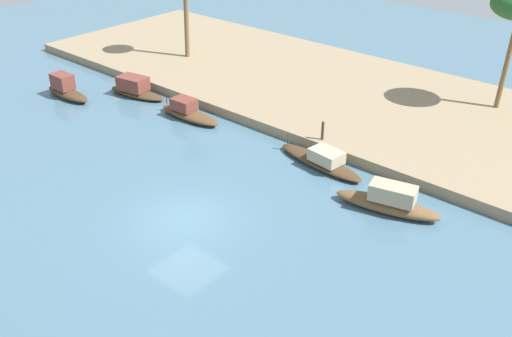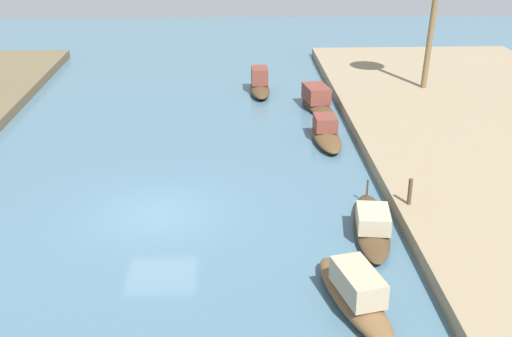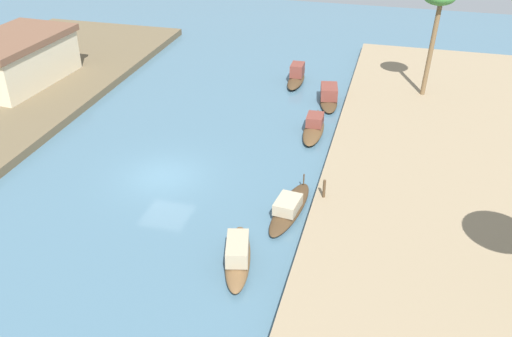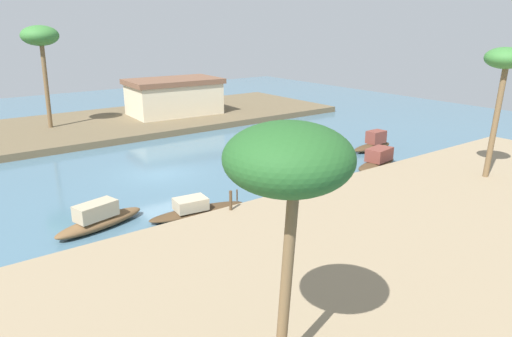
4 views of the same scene
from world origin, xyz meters
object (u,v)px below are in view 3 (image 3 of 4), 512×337
Objects in this scene: sampan_with_red_awning at (314,128)px; sampan_upstream_small at (238,255)px; palm_tree_left_far at (439,2)px; riverside_building at (16,59)px; sampan_near_left_bank at (289,207)px; sampan_foreground at (329,96)px; mooring_post at (324,189)px; sampan_with_tall_canopy at (296,77)px.

sampan_upstream_small is at bearing 173.80° from sampan_with_red_awning.
palm_tree_left_far is 28.39m from riverside_building.
sampan_with_red_awning reaches higher than sampan_near_left_bank.
riverside_building is (14.41, 20.26, 1.70)m from sampan_upstream_small.
riverside_building is (1.61, 21.25, 1.80)m from sampan_with_red_awning.
riverside_building is (-3.14, 21.43, 1.71)m from sampan_foreground.
sampan_upstream_small is at bearing 152.03° from mooring_post.
mooring_post reaches higher than sampan_near_left_bank.
mooring_post is at bearing -47.95° from sampan_near_left_bank.
riverside_building reaches higher than sampan_near_left_bank.
sampan_upstream_small is (-20.48, -1.62, -0.02)m from sampan_with_tall_canopy.
sampan_foreground is at bearing 7.35° from mooring_post.
sampan_near_left_bank is at bearing -111.90° from riverside_building.
sampan_upstream_small is 21.67m from palm_tree_left_far.
sampan_with_red_awning is 4.37× the size of mooring_post.
mooring_post is at bearing -41.71° from sampan_upstream_small.
riverside_building is (-5.03, 27.58, -4.47)m from palm_tree_left_far.
sampan_near_left_bank is 5.25× the size of mooring_post.
sampan_near_left_bank is 0.57× the size of riverside_building.
sampan_with_tall_canopy is at bearing 33.84° from sampan_foreground.
sampan_with_tall_canopy reaches higher than sampan_near_left_bank.
sampan_with_tall_canopy is 20.54m from sampan_upstream_small.
sampan_foreground is 8.92m from palm_tree_left_far.
sampan_with_tall_canopy is at bearing -9.22° from sampan_upstream_small.
mooring_post reaches higher than sampan_upstream_small.
sampan_upstream_small is 5.92m from mooring_post.
sampan_with_tall_canopy is 8.10m from sampan_with_red_awning.
riverside_building reaches higher than sampan_with_red_awning.
sampan_foreground reaches higher than sampan_near_left_bank.
sampan_near_left_bank is 4.39m from sampan_upstream_small.
sampan_foreground reaches higher than sampan_with_red_awning.
palm_tree_left_far reaches higher than riverside_building.
palm_tree_left_far is (-1.03, -8.94, 6.15)m from sampan_with_tall_canopy.
sampan_upstream_small is (-12.81, 0.99, 0.10)m from sampan_with_red_awning.
sampan_with_tall_canopy is 3.89× the size of mooring_post.
sampan_with_tall_canopy is 19.67m from riverside_building.
sampan_with_tall_canopy is 4.04m from sampan_foreground.
sampan_with_tall_canopy is 0.82× the size of sampan_upstream_small.
sampan_foreground is at bearing -78.18° from riverside_building.
sampan_with_tall_canopy reaches higher than sampan_upstream_small.
sampan_with_red_awning is 8.63m from sampan_near_left_bank.
mooring_post is at bearing -164.60° from sampan_with_tall_canopy.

